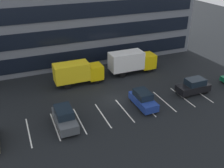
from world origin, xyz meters
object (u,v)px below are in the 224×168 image
Objects in this scene: box_truck_yellow at (132,61)px; suv_navy at (143,99)px; suv_charcoal at (65,118)px; suv_black at (194,86)px; box_truck_yellow_all at (78,72)px.

box_truck_yellow is 1.70× the size of suv_navy.
suv_charcoal is (-12.98, -9.89, -0.94)m from box_truck_yellow.
suv_black is at bearing 3.09° from suv_navy.
box_truck_yellow is 10.15m from suv_navy.
box_truck_yellow_all is at bearing 147.80° from suv_black.
box_truck_yellow_all is 1.50× the size of suv_charcoal.
box_truck_yellow reaches higher than box_truck_yellow_all.
box_truck_yellow is at bearing 71.70° from suv_navy.
box_truck_yellow_all reaches higher than suv_navy.
suv_navy is at bearing 1.74° from suv_charcoal.
box_truck_yellow is at bearing 117.42° from suv_black.
suv_navy is (9.81, 0.30, -0.06)m from suv_charcoal.
suv_navy is at bearing -108.30° from box_truck_yellow.
box_truck_yellow is 10.36m from suv_black.
suv_charcoal is at bearing -114.08° from box_truck_yellow_all.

